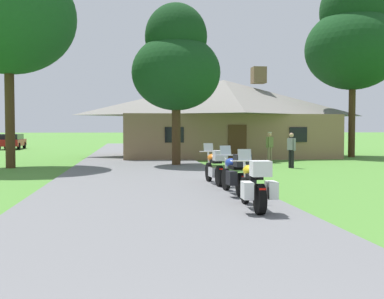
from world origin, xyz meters
TOP-DOWN VIEW (x-y plane):
  - ground_plane at (0.00, 20.00)m, footprint 500.00×500.00m
  - asphalt_driveway at (0.00, 18.00)m, footprint 6.40×80.00m
  - motorcycle_yellow_nearest_to_camera at (2.15, 8.31)m, footprint 0.74×2.08m
  - motorcycle_blue_second_in_row at (2.32, 10.78)m, footprint 0.81×2.08m
  - motorcycle_orange_farthest_in_row at (2.19, 13.23)m, footprint 0.66×2.08m
  - stone_lodge at (5.80, 29.50)m, footprint 14.15×8.47m
  - bystander_olive_shirt_near_lodge at (7.08, 23.23)m, footprint 0.48×0.38m
  - bystander_gray_shirt_beside_signpost at (7.05, 19.70)m, footprint 0.33×0.52m
  - tree_by_lodge_front at (1.80, 21.77)m, footprint 4.41×4.41m
  - tree_right_of_lodge at (14.08, 27.77)m, footprint 6.22×6.22m
  - tree_left_near at (-6.11, 21.51)m, footprint 6.28×6.28m
  - parked_red_suv_far_left at (-11.24, 43.44)m, footprint 2.06×4.68m

SIDE VIEW (x-z plane):
  - ground_plane at x=0.00m, z-range 0.00..0.00m
  - asphalt_driveway at x=0.00m, z-range 0.00..0.06m
  - motorcycle_yellow_nearest_to_camera at x=2.15m, z-range -0.04..1.26m
  - motorcycle_blue_second_in_row at x=2.32m, z-range -0.04..1.26m
  - motorcycle_orange_farthest_in_row at x=2.19m, z-range -0.03..1.27m
  - parked_red_suv_far_left at x=-11.24m, z-range 0.08..1.48m
  - bystander_gray_shirt_beside_signpost at x=7.05m, z-range 0.10..1.76m
  - bystander_olive_shirt_near_lodge at x=7.08m, z-range 0.11..1.79m
  - stone_lodge at x=5.80m, z-range -0.37..5.67m
  - tree_by_lodge_front at x=1.80m, z-range 1.13..9.19m
  - tree_right_of_lodge at x=14.08m, z-range 1.86..13.77m
  - tree_left_near at x=-6.11m, z-range 1.85..13.81m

